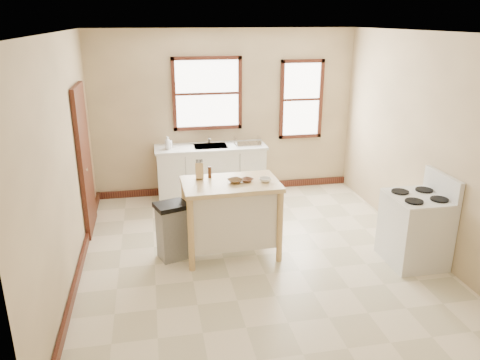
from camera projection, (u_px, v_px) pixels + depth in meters
name	position (u px, v px, depth m)	size (l,w,h in m)	color
floor	(256.00, 255.00, 6.14)	(5.00, 5.00, 0.00)	#F2E2C0
ceiling	(259.00, 32.00, 5.22)	(5.00, 5.00, 0.00)	white
wall_back	(225.00, 113.00, 8.00)	(4.50, 0.04, 2.80)	beige
wall_left	(64.00, 163.00, 5.28)	(0.04, 5.00, 2.80)	beige
wall_right	(426.00, 144.00, 6.09)	(0.04, 5.00, 2.80)	beige
window_main	(207.00, 94.00, 7.81)	(1.17, 0.06, 1.22)	black
window_side	(301.00, 100.00, 8.16)	(0.77, 0.06, 1.37)	black
door_left	(85.00, 160.00, 6.61)	(0.06, 0.90, 2.10)	black
baseboard_back	(226.00, 187.00, 8.41)	(4.50, 0.04, 0.12)	black
baseboard_left	(80.00, 267.00, 5.73)	(0.04, 5.00, 0.12)	black
sink_counter	(211.00, 172.00, 7.98)	(1.86, 0.62, 0.92)	silver
faucet	(209.00, 137.00, 7.96)	(0.03, 0.03, 0.22)	silver
soap_bottle_a	(167.00, 143.00, 7.57)	(0.09, 0.09, 0.22)	#B2B2B2
soap_bottle_b	(169.00, 143.00, 7.64)	(0.09, 0.09, 0.19)	#B2B2B2
dish_rack	(248.00, 141.00, 7.90)	(0.43, 0.33, 0.11)	silver
kitchen_island	(231.00, 218.00, 6.05)	(1.22, 0.77, 1.00)	tan
knife_block	(199.00, 171.00, 5.97)	(0.10, 0.10, 0.20)	tan
pepper_grinder	(210.00, 172.00, 6.02)	(0.04, 0.04, 0.15)	#452412
bowl_a	(235.00, 181.00, 5.86)	(0.18, 0.18, 0.05)	brown
bowl_b	(247.00, 180.00, 5.90)	(0.15, 0.15, 0.04)	brown
bowl_c	(265.00, 180.00, 5.89)	(0.15, 0.15, 0.05)	silver
trash_bin	(172.00, 231.00, 5.97)	(0.39, 0.33, 0.75)	gray
gas_stove	(416.00, 219.00, 5.81)	(0.72, 0.73, 1.16)	silver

